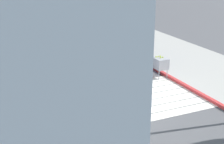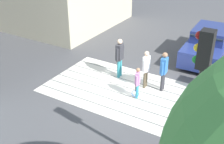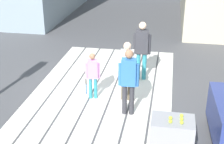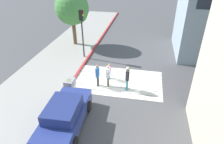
# 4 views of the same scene
# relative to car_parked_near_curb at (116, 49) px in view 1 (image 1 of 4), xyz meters

# --- Properties ---
(ground_plane) EXTENTS (120.00, 120.00, 0.00)m
(ground_plane) POSITION_rel_car_parked_near_curb_xyz_m (2.00, 4.89, -0.73)
(ground_plane) COLOR #4C4C4F
(crosswalk_stripes) EXTENTS (6.40, 3.80, 0.01)m
(crosswalk_stripes) POSITION_rel_car_parked_near_curb_xyz_m (2.00, 4.89, -0.73)
(crosswalk_stripes) COLOR silver
(crosswalk_stripes) RESTS_ON ground
(curb_painted) EXTENTS (0.16, 40.00, 0.13)m
(curb_painted) POSITION_rel_car_parked_near_curb_xyz_m (-1.25, 4.89, -0.67)
(curb_painted) COLOR #BC3333
(curb_painted) RESTS_ON ground
(car_parked_near_curb) EXTENTS (2.11, 4.36, 1.57)m
(car_parked_near_curb) POSITION_rel_car_parked_near_curb_xyz_m (0.00, 0.00, 0.00)
(car_parked_near_curb) COLOR navy
(car_parked_near_curb) RESTS_ON ground
(tennis_ball_cart) EXTENTS (0.56, 0.80, 1.02)m
(tennis_ball_cart) POSITION_rel_car_parked_near_curb_xyz_m (-0.90, 3.00, -0.04)
(tennis_ball_cart) COLOR #99999E
(tennis_ball_cart) RESTS_ON ground
(pedestrian_adult_lead) EXTENTS (0.24, 0.52, 1.77)m
(pedestrian_adult_lead) POSITION_rel_car_parked_near_curb_xyz_m (2.79, 3.94, 0.29)
(pedestrian_adult_lead) COLOR teal
(pedestrian_adult_lead) RESTS_ON ground
(pedestrian_adult_trailing) EXTENTS (0.22, 0.47, 1.61)m
(pedestrian_adult_trailing) POSITION_rel_car_parked_near_curb_xyz_m (1.43, 4.18, 0.20)
(pedestrian_adult_trailing) COLOR brown
(pedestrian_adult_trailing) RESTS_ON ground
(pedestrian_adult_side) EXTENTS (0.23, 0.49, 1.67)m
(pedestrian_adult_side) POSITION_rel_car_parked_near_curb_xyz_m (0.73, 4.05, 0.24)
(pedestrian_adult_side) COLOR #333338
(pedestrian_adult_side) RESTS_ON ground
(pedestrian_child_with_racket) EXTENTS (0.28, 0.42, 1.28)m
(pedestrian_child_with_racket) POSITION_rel_car_parked_near_curb_xyz_m (1.35, 5.08, -0.02)
(pedestrian_child_with_racket) COLOR teal
(pedestrian_child_with_racket) RESTS_ON ground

